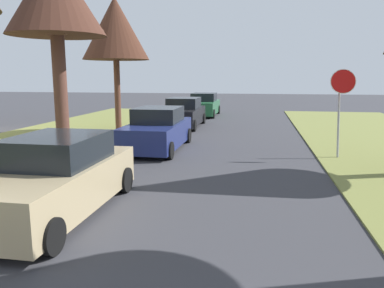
{
  "coord_description": "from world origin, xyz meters",
  "views": [
    {
      "loc": [
        1.6,
        -0.46,
        2.75
      ],
      "look_at": [
        0.19,
        7.58,
        1.29
      ],
      "focal_mm": 35.52,
      "sensor_mm": 36.0,
      "label": 1
    }
  ],
  "objects_px": {
    "parked_sedan_tan": "(55,179)",
    "parked_sedan_green": "(204,105)",
    "parked_sedan_black": "(183,114)",
    "stop_sign_far": "(342,94)",
    "street_tree_left_far": "(115,29)",
    "parked_sedan_navy": "(157,130)"
  },
  "relations": [
    {
      "from": "stop_sign_far",
      "to": "parked_sedan_navy",
      "type": "bearing_deg",
      "value": 174.66
    },
    {
      "from": "parked_sedan_navy",
      "to": "parked_sedan_black",
      "type": "height_order",
      "value": "same"
    },
    {
      "from": "stop_sign_far",
      "to": "parked_sedan_black",
      "type": "xyz_separation_m",
      "value": [
        -6.72,
        7.14,
        -1.44
      ]
    },
    {
      "from": "parked_sedan_tan",
      "to": "parked_sedan_green",
      "type": "relative_size",
      "value": 1.0
    },
    {
      "from": "parked_sedan_navy",
      "to": "parked_sedan_green",
      "type": "relative_size",
      "value": 1.0
    },
    {
      "from": "parked_sedan_tan",
      "to": "parked_sedan_green",
      "type": "height_order",
      "value": "same"
    },
    {
      "from": "parked_sedan_tan",
      "to": "parked_sedan_black",
      "type": "relative_size",
      "value": 1.0
    },
    {
      "from": "parked_sedan_navy",
      "to": "parked_sedan_black",
      "type": "bearing_deg",
      "value": 92.59
    },
    {
      "from": "parked_sedan_tan",
      "to": "parked_sedan_green",
      "type": "distance_m",
      "value": 19.61
    },
    {
      "from": "parked_sedan_black",
      "to": "parked_sedan_green",
      "type": "relative_size",
      "value": 1.0
    },
    {
      "from": "stop_sign_far",
      "to": "street_tree_left_far",
      "type": "xyz_separation_m",
      "value": [
        -9.42,
        4.38,
        2.76
      ]
    },
    {
      "from": "street_tree_left_far",
      "to": "parked_sedan_navy",
      "type": "height_order",
      "value": "street_tree_left_far"
    },
    {
      "from": "stop_sign_far",
      "to": "parked_sedan_navy",
      "type": "distance_m",
      "value": 6.61
    },
    {
      "from": "street_tree_left_far",
      "to": "parked_sedan_navy",
      "type": "xyz_separation_m",
      "value": [
        2.99,
        -3.77,
        -4.2
      ]
    },
    {
      "from": "stop_sign_far",
      "to": "parked_sedan_tan",
      "type": "xyz_separation_m",
      "value": [
        -6.66,
        -6.42,
        -1.44
      ]
    },
    {
      "from": "parked_sedan_navy",
      "to": "parked_sedan_black",
      "type": "distance_m",
      "value": 6.55
    },
    {
      "from": "parked_sedan_tan",
      "to": "parked_sedan_black",
      "type": "xyz_separation_m",
      "value": [
        -0.07,
        13.57,
        0.0
      ]
    },
    {
      "from": "parked_sedan_navy",
      "to": "parked_sedan_green",
      "type": "xyz_separation_m",
      "value": [
        -0.04,
        12.59,
        0.0
      ]
    },
    {
      "from": "parked_sedan_tan",
      "to": "parked_sedan_black",
      "type": "bearing_deg",
      "value": 90.29
    },
    {
      "from": "stop_sign_far",
      "to": "parked_sedan_tan",
      "type": "distance_m",
      "value": 9.36
    },
    {
      "from": "stop_sign_far",
      "to": "parked_sedan_black",
      "type": "bearing_deg",
      "value": 133.26
    },
    {
      "from": "parked_sedan_navy",
      "to": "parked_sedan_green",
      "type": "height_order",
      "value": "same"
    }
  ]
}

